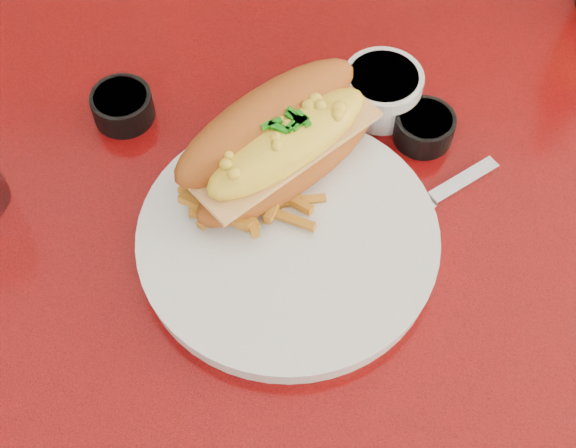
{
  "coord_description": "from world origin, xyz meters",
  "views": [
    {
      "loc": [
        -0.04,
        -0.48,
        1.46
      ],
      "look_at": [
        -0.04,
        -0.07,
        0.81
      ],
      "focal_mm": 50.0,
      "sensor_mm": 36.0,
      "label": 1
    }
  ],
  "objects_px": {
    "mac_hoagie": "(280,141)",
    "sauce_cup_left": "(122,105)",
    "diner_table": "(323,263)",
    "sauce_cup_right": "(424,127)",
    "knife": "(424,205)",
    "gravy_ramekin": "(382,90)",
    "dinner_plate": "(288,239)",
    "fork": "(291,174)",
    "booth_bench_far": "(310,3)"
  },
  "relations": [
    {
      "from": "sauce_cup_right",
      "to": "knife",
      "type": "relative_size",
      "value": 0.37
    },
    {
      "from": "mac_hoagie",
      "to": "sauce_cup_right",
      "type": "height_order",
      "value": "mac_hoagie"
    },
    {
      "from": "fork",
      "to": "knife",
      "type": "xyz_separation_m",
      "value": [
        0.14,
        -0.03,
        -0.02
      ]
    },
    {
      "from": "gravy_ramekin",
      "to": "knife",
      "type": "distance_m",
      "value": 0.14
    },
    {
      "from": "gravy_ramekin",
      "to": "sauce_cup_left",
      "type": "bearing_deg",
      "value": -176.58
    },
    {
      "from": "mac_hoagie",
      "to": "sauce_cup_right",
      "type": "relative_size",
      "value": 3.29
    },
    {
      "from": "gravy_ramekin",
      "to": "sauce_cup_left",
      "type": "xyz_separation_m",
      "value": [
        -0.29,
        -0.02,
        -0.01
      ]
    },
    {
      "from": "fork",
      "to": "sauce_cup_right",
      "type": "relative_size",
      "value": 1.7
    },
    {
      "from": "diner_table",
      "to": "sauce_cup_left",
      "type": "xyz_separation_m",
      "value": [
        -0.23,
        0.1,
        0.18
      ]
    },
    {
      "from": "dinner_plate",
      "to": "diner_table",
      "type": "bearing_deg",
      "value": 58.75
    },
    {
      "from": "gravy_ramekin",
      "to": "sauce_cup_left",
      "type": "relative_size",
      "value": 1.27
    },
    {
      "from": "mac_hoagie",
      "to": "sauce_cup_left",
      "type": "relative_size",
      "value": 2.74
    },
    {
      "from": "diner_table",
      "to": "booth_bench_far",
      "type": "distance_m",
      "value": 0.87
    },
    {
      "from": "gravy_ramekin",
      "to": "sauce_cup_right",
      "type": "height_order",
      "value": "gravy_ramekin"
    },
    {
      "from": "diner_table",
      "to": "mac_hoagie",
      "type": "xyz_separation_m",
      "value": [
        -0.05,
        0.01,
        0.23
      ]
    },
    {
      "from": "diner_table",
      "to": "sauce_cup_left",
      "type": "height_order",
      "value": "sauce_cup_left"
    },
    {
      "from": "sauce_cup_left",
      "to": "sauce_cup_right",
      "type": "relative_size",
      "value": 1.2
    },
    {
      "from": "mac_hoagie",
      "to": "sauce_cup_left",
      "type": "bearing_deg",
      "value": 113.36
    },
    {
      "from": "diner_table",
      "to": "sauce_cup_right",
      "type": "xyz_separation_m",
      "value": [
        0.1,
        0.07,
        0.18
      ]
    },
    {
      "from": "booth_bench_far",
      "to": "fork",
      "type": "bearing_deg",
      "value": -92.82
    },
    {
      "from": "booth_bench_far",
      "to": "fork",
      "type": "relative_size",
      "value": 9.53
    },
    {
      "from": "booth_bench_far",
      "to": "sauce_cup_left",
      "type": "xyz_separation_m",
      "value": [
        -0.23,
        -0.71,
        0.5
      ]
    },
    {
      "from": "sauce_cup_right",
      "to": "dinner_plate",
      "type": "bearing_deg",
      "value": -136.59
    },
    {
      "from": "booth_bench_far",
      "to": "mac_hoagie",
      "type": "relative_size",
      "value": 4.92
    },
    {
      "from": "gravy_ramekin",
      "to": "sauce_cup_right",
      "type": "xyz_separation_m",
      "value": [
        0.04,
        -0.05,
        -0.01
      ]
    },
    {
      "from": "mac_hoagie",
      "to": "gravy_ramekin",
      "type": "relative_size",
      "value": 2.15
    },
    {
      "from": "dinner_plate",
      "to": "sauce_cup_right",
      "type": "bearing_deg",
      "value": 43.41
    },
    {
      "from": "knife",
      "to": "booth_bench_far",
      "type": "bearing_deg",
      "value": 62.54
    },
    {
      "from": "gravy_ramekin",
      "to": "sauce_cup_left",
      "type": "distance_m",
      "value": 0.29
    },
    {
      "from": "diner_table",
      "to": "sauce_cup_left",
      "type": "relative_size",
      "value": 13.82
    },
    {
      "from": "knife",
      "to": "dinner_plate",
      "type": "bearing_deg",
      "value": 164.49
    },
    {
      "from": "sauce_cup_right",
      "to": "booth_bench_far",
      "type": "bearing_deg",
      "value": 97.98
    },
    {
      "from": "mac_hoagie",
      "to": "gravy_ramekin",
      "type": "distance_m",
      "value": 0.16
    },
    {
      "from": "sauce_cup_right",
      "to": "fork",
      "type": "bearing_deg",
      "value": -155.36
    },
    {
      "from": "dinner_plate",
      "to": "fork",
      "type": "distance_m",
      "value": 0.07
    },
    {
      "from": "dinner_plate",
      "to": "fork",
      "type": "xyz_separation_m",
      "value": [
        0.0,
        0.07,
        0.01
      ]
    },
    {
      "from": "sauce_cup_left",
      "to": "knife",
      "type": "distance_m",
      "value": 0.35
    },
    {
      "from": "dinner_plate",
      "to": "fork",
      "type": "bearing_deg",
      "value": 87.53
    },
    {
      "from": "diner_table",
      "to": "gravy_ramekin",
      "type": "distance_m",
      "value": 0.23
    },
    {
      "from": "booth_bench_far",
      "to": "sauce_cup_left",
      "type": "distance_m",
      "value": 0.9
    },
    {
      "from": "booth_bench_far",
      "to": "mac_hoagie",
      "type": "height_order",
      "value": "booth_bench_far"
    },
    {
      "from": "diner_table",
      "to": "knife",
      "type": "relative_size",
      "value": 6.09
    },
    {
      "from": "booth_bench_far",
      "to": "dinner_plate",
      "type": "relative_size",
      "value": 3.53
    },
    {
      "from": "sauce_cup_left",
      "to": "knife",
      "type": "height_order",
      "value": "sauce_cup_left"
    },
    {
      "from": "fork",
      "to": "knife",
      "type": "distance_m",
      "value": 0.14
    },
    {
      "from": "booth_bench_far",
      "to": "sauce_cup_right",
      "type": "xyz_separation_m",
      "value": [
        0.1,
        -0.74,
        0.5
      ]
    },
    {
      "from": "sauce_cup_right",
      "to": "gravy_ramekin",
      "type": "bearing_deg",
      "value": 134.14
    },
    {
      "from": "dinner_plate",
      "to": "sauce_cup_left",
      "type": "distance_m",
      "value": 0.25
    },
    {
      "from": "diner_table",
      "to": "gravy_ramekin",
      "type": "relative_size",
      "value": 10.87
    },
    {
      "from": "diner_table",
      "to": "booth_bench_far",
      "type": "relative_size",
      "value": 1.03
    }
  ]
}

